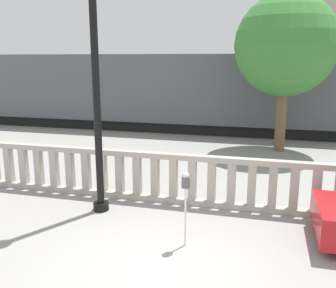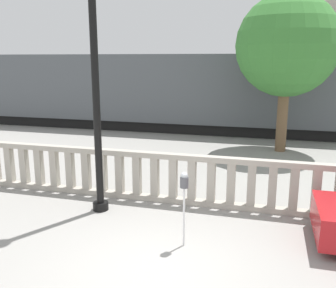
# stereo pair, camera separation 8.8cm
# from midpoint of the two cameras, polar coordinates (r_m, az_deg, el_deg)

# --- Properties ---
(ground_plane) EXTENTS (160.00, 160.00, 0.00)m
(ground_plane) POSITION_cam_midpoint_polar(r_m,az_deg,el_deg) (7.17, -2.02, -18.43)
(ground_plane) COLOR gray
(balustrade) EXTENTS (13.70, 0.24, 1.33)m
(balustrade) POSITION_cam_midpoint_polar(r_m,az_deg,el_deg) (9.74, 3.47, -5.49)
(balustrade) COLOR #ADA599
(balustrade) RESTS_ON ground
(lamppost) EXTENTS (0.40, 0.40, 6.73)m
(lamppost) POSITION_cam_midpoint_polar(r_m,az_deg,el_deg) (9.01, -11.34, 12.12)
(lamppost) COLOR black
(lamppost) RESTS_ON ground
(parking_meter) EXTENTS (0.17, 0.17, 1.57)m
(parking_meter) POSITION_cam_midpoint_polar(r_m,az_deg,el_deg) (7.43, 2.37, -6.54)
(parking_meter) COLOR silver
(parking_meter) RESTS_ON ground
(train_near) EXTENTS (29.70, 2.94, 4.56)m
(train_near) POSITION_cam_midpoint_polar(r_m,az_deg,el_deg) (20.33, -2.72, 8.14)
(train_near) COLOR black
(train_near) RESTS_ON ground
(train_far) EXTENTS (20.12, 2.80, 4.10)m
(train_far) POSITION_cam_midpoint_polar(r_m,az_deg,el_deg) (32.37, 18.55, 8.86)
(train_far) COLOR black
(train_far) RESTS_ON ground
(tree_left) EXTENTS (4.01, 4.01, 6.24)m
(tree_left) POSITION_cam_midpoint_polar(r_m,az_deg,el_deg) (15.78, 17.35, 14.08)
(tree_left) COLOR brown
(tree_left) RESTS_ON ground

